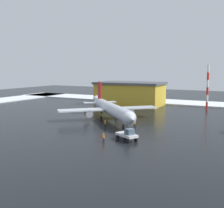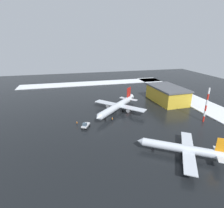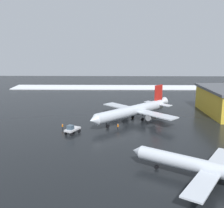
{
  "view_description": "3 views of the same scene",
  "coord_description": "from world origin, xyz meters",
  "views": [
    {
      "loc": [
        -32.64,
        62.86,
        13.95
      ],
      "look_at": [
        1.02,
        -0.32,
        4.83
      ],
      "focal_mm": 45.0,
      "sensor_mm": 36.0,
      "label": 1
    },
    {
      "loc": [
        -74.21,
        19.6,
        33.27
      ],
      "look_at": [
        2.52,
        0.54,
        4.56
      ],
      "focal_mm": 28.0,
      "sensor_mm": 36.0,
      "label": 2
    },
    {
      "loc": [
        -80.85,
        2.94,
        23.59
      ],
      "look_at": [
        4.2,
        4.5,
        4.89
      ],
      "focal_mm": 45.0,
      "sensor_mm": 36.0,
      "label": 3
    }
  ],
  "objects": [
    {
      "name": "snow_bank_far",
      "position": [
        0.0,
        -50.0,
        0.2
      ],
      "size": [
        152.0,
        16.0,
        0.39
      ],
      "primitive_type": "cube",
      "color": "white",
      "rests_on": "ground_plane"
    },
    {
      "name": "ground_crew_beside_wing",
      "position": [
        -6.71,
        2.66,
        0.97
      ],
      "size": [
        0.36,
        0.36,
        1.71
      ],
      "rotation": [
        0.0,
        0.0,
        2.12
      ],
      "color": "black",
      "rests_on": "ground_plane"
    },
    {
      "name": "pushback_tug",
      "position": [
        -10.38,
        14.78,
        1.28
      ],
      "size": [
        5.1,
        4.08,
        2.5
      ],
      "rotation": [
        0.0,
        0.0,
        2.66
      ],
      "color": "silver",
      "rests_on": "ground_plane"
    },
    {
      "name": "cargo_hangar",
      "position": [
        11.22,
        -34.06,
        4.44
      ],
      "size": [
        25.61,
        16.03,
        8.8
      ],
      "rotation": [
        0.0,
        0.0,
        0.04
      ],
      "color": "gold",
      "rests_on": "ground_plane"
    },
    {
      "name": "antenna_mast",
      "position": [
        -16.65,
        -35.86,
        7.56
      ],
      "size": [
        0.7,
        0.7,
        15.11
      ],
      "color": "red",
      "rests_on": "ground_plane"
    },
    {
      "name": "ground_crew_mid_apron",
      "position": [
        -6.89,
        17.96,
        0.97
      ],
      "size": [
        0.36,
        0.36,
        1.71
      ],
      "rotation": [
        0.0,
        0.0,
        2.2
      ],
      "color": "black",
      "rests_on": "ground_plane"
    },
    {
      "name": "ground_plane",
      "position": [
        0.0,
        0.0,
        0.0
      ],
      "size": [
        240.0,
        240.0,
        0.0
      ],
      "primitive_type": "plane",
      "color": "black"
    },
    {
      "name": "ground_crew_by_nose_gear",
      "position": [
        -0.56,
        6.12,
        0.97
      ],
      "size": [
        0.36,
        0.36,
        1.71
      ],
      "rotation": [
        0.0,
        0.0,
        3.91
      ],
      "color": "black",
      "rests_on": "ground_plane"
    },
    {
      "name": "airplane_parked_portside",
      "position": [
        2.36,
        -2.07,
        3.26
      ],
      "size": [
        25.85,
        26.23,
        9.88
      ],
      "rotation": [
        0.0,
        0.0,
        2.35
      ],
      "color": "silver",
      "rests_on": "ground_plane"
    }
  ]
}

